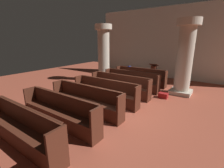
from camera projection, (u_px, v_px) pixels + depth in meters
ground_plane at (117, 107)px, 5.98m from camera, size 19.20×19.20×0.00m
back_wall at (168, 43)px, 10.20m from camera, size 10.00×0.16×4.50m
pew_row_0 at (140, 76)px, 8.95m from camera, size 2.94×0.46×0.92m
pew_row_1 at (131, 80)px, 8.08m from camera, size 2.94×0.46×0.92m
pew_row_2 at (120, 84)px, 7.20m from camera, size 2.94×0.47×0.92m
pew_row_3 at (105, 91)px, 6.32m from camera, size 2.94×0.46×0.92m
pew_row_4 at (86, 99)px, 5.44m from camera, size 2.94×0.46×0.92m
pew_row_5 at (59, 110)px, 4.57m from camera, size 2.94×0.47×0.92m
pew_row_6 at (20, 126)px, 3.69m from camera, size 2.94×0.46×0.92m
pillar_aisle_side at (185, 57)px, 7.00m from camera, size 1.00×1.00×3.35m
pillar_far_side at (104, 52)px, 9.49m from camera, size 1.00×1.00×3.35m
lectern at (153, 74)px, 9.70m from camera, size 0.48×0.45×1.08m
hymn_book at (129, 66)px, 9.43m from camera, size 0.13×0.22×0.03m
kneeler_box_red at (163, 95)px, 6.88m from camera, size 0.39×0.28×0.22m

